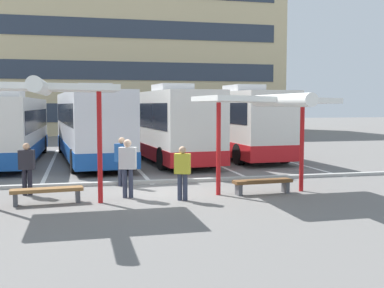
{
  "coord_description": "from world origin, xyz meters",
  "views": [
    {
      "loc": [
        -2.48,
        -14.98,
        2.79
      ],
      "look_at": [
        1.96,
        3.73,
        1.21
      ],
      "focal_mm": 44.81,
      "sensor_mm": 36.0,
      "label": 1
    }
  ],
  "objects": [
    {
      "name": "coach_bus_1",
      "position": [
        -1.93,
        9.53,
        1.77
      ],
      "size": [
        3.6,
        12.28,
        3.76
      ],
      "color": "silver",
      "rests_on": "ground"
    },
    {
      "name": "bench_0",
      "position": [
        -3.39,
        -1.08,
        0.34
      ],
      "size": [
        2.01,
        0.6,
        0.45
      ],
      "color": "brown",
      "rests_on": "ground"
    },
    {
      "name": "lane_stripe_4",
      "position": [
        7.56,
        8.52,
        0.0
      ],
      "size": [
        0.16,
        14.0,
        0.01
      ],
      "primitive_type": "cube",
      "color": "white",
      "rests_on": "ground"
    },
    {
      "name": "waiting_passenger_1",
      "position": [
        -4.06,
        0.42,
        0.93
      ],
      "size": [
        0.5,
        0.3,
        1.62
      ],
      "color": "black",
      "rests_on": "ground"
    },
    {
      "name": "waiting_shelter_1",
      "position": [
        3.1,
        -1.16,
        2.87
      ],
      "size": [
        3.8,
        4.9,
        3.09
      ],
      "color": "red",
      "rests_on": "ground"
    },
    {
      "name": "waiting_passenger_3",
      "position": [
        -1.08,
        -0.71,
        1.03
      ],
      "size": [
        0.55,
        0.35,
        1.76
      ],
      "color": "#33384C",
      "rests_on": "ground"
    },
    {
      "name": "coach_bus_0",
      "position": [
        -5.73,
        9.77,
        1.6
      ],
      "size": [
        2.8,
        11.41,
        3.46
      ],
      "color": "silver",
      "rests_on": "ground"
    },
    {
      "name": "bench_1",
      "position": [
        3.1,
        -1.04,
        0.34
      ],
      "size": [
        1.93,
        0.54,
        0.45
      ],
      "color": "brown",
      "rests_on": "ground"
    },
    {
      "name": "coach_bus_2",
      "position": [
        1.79,
        9.05,
        1.78
      ],
      "size": [
        3.55,
        11.17,
        3.77
      ],
      "color": "silver",
      "rests_on": "ground"
    },
    {
      "name": "coach_bus_3",
      "position": [
        5.71,
        9.69,
        1.78
      ],
      "size": [
        3.09,
        10.64,
        3.8
      ],
      "color": "silver",
      "rests_on": "ground"
    },
    {
      "name": "waiting_passenger_0",
      "position": [
        -1.06,
        1.39,
        0.98
      ],
      "size": [
        0.5,
        0.5,
        1.69
      ],
      "color": "#33384C",
      "rests_on": "ground"
    },
    {
      "name": "terminal_building",
      "position": [
        0.04,
        35.64,
        7.62
      ],
      "size": [
        35.16,
        12.97,
        17.96
      ],
      "color": "#D1BC8C",
      "rests_on": "ground"
    },
    {
      "name": "platform_kerb",
      "position": [
        0.0,
        1.73,
        0.06
      ],
      "size": [
        44.0,
        0.24,
        0.12
      ],
      "primitive_type": "cube",
      "color": "#ADADA8",
      "rests_on": "ground"
    },
    {
      "name": "ground_plane",
      "position": [
        0.0,
        0.0,
        0.0
      ],
      "size": [
        160.0,
        160.0,
        0.0
      ],
      "primitive_type": "plane",
      "color": "slate"
    },
    {
      "name": "waiting_passenger_2",
      "position": [
        0.44,
        -1.46,
        0.91
      ],
      "size": [
        0.51,
        0.39,
        1.59
      ],
      "color": "#33384C",
      "rests_on": "ground"
    },
    {
      "name": "waiting_shelter_0",
      "position": [
        -3.39,
        -1.52,
        3.16
      ],
      "size": [
        3.95,
        4.37,
        3.41
      ],
      "color": "red",
      "rests_on": "ground"
    },
    {
      "name": "lane_stripe_3",
      "position": [
        3.78,
        8.52,
        0.0
      ],
      "size": [
        0.16,
        14.0,
        0.01
      ],
      "primitive_type": "cube",
      "color": "white",
      "rests_on": "ground"
    },
    {
      "name": "lane_stripe_2",
      "position": [
        0.0,
        8.52,
        0.0
      ],
      "size": [
        0.16,
        14.0,
        0.01
      ],
      "primitive_type": "cube",
      "color": "white",
      "rests_on": "ground"
    },
    {
      "name": "lane_stripe_1",
      "position": [
        -3.78,
        8.52,
        0.0
      ],
      "size": [
        0.16,
        14.0,
        0.01
      ],
      "primitive_type": "cube",
      "color": "white",
      "rests_on": "ground"
    }
  ]
}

